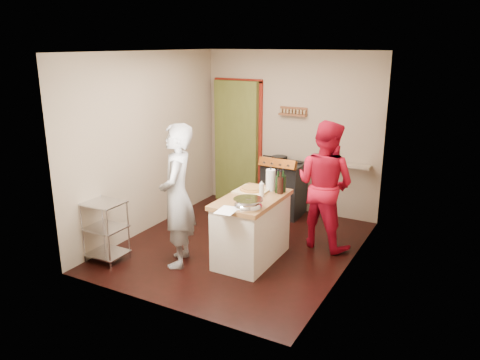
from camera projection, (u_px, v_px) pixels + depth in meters
name	position (u px, v px, depth m)	size (l,w,h in m)	color
floor	(239.00, 245.00, 6.49)	(3.50, 3.50, 0.00)	black
back_wall	(256.00, 139.00, 7.96)	(3.00, 0.44, 2.60)	gray
left_wall	(148.00, 143.00, 6.80)	(0.04, 3.50, 2.60)	gray
right_wall	(352.00, 168.00, 5.43)	(0.04, 3.50, 2.60)	gray
ceiling	(239.00, 51.00, 5.75)	(3.00, 3.50, 0.02)	white
stove	(284.00, 188.00, 7.54)	(0.60, 0.63, 1.00)	black
wire_shelving	(105.00, 228.00, 5.94)	(0.48, 0.40, 0.80)	silver
island	(252.00, 227.00, 5.95)	(0.66, 1.28, 1.16)	beige
person_stripe	(177.00, 196.00, 5.73)	(0.65, 0.43, 1.79)	#ACACB1
person_red	(325.00, 185.00, 6.27)	(0.85, 0.66, 1.74)	#AE0B24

